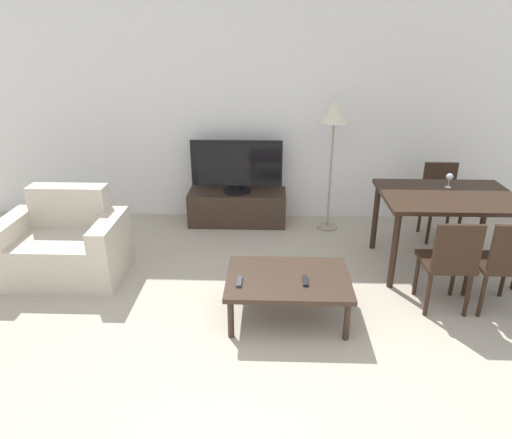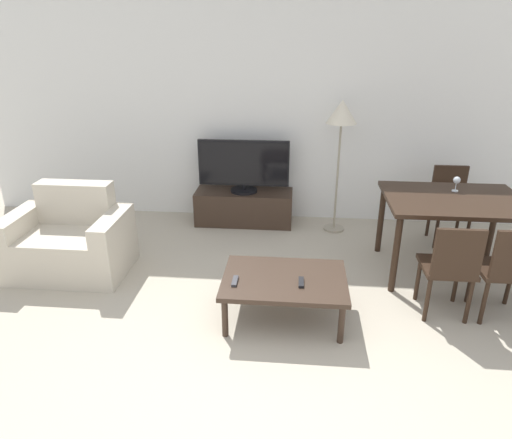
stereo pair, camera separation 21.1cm
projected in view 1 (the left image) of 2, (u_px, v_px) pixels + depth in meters
ground_plane at (242, 427)px, 2.76m from camera, size 18.00×18.00×0.00m
wall_back at (259, 108)px, 5.38m from camera, size 7.11×0.06×2.70m
armchair at (65, 247)px, 4.34m from camera, size 1.10×0.73×0.84m
tv_stand at (237, 207)px, 5.57m from camera, size 1.17×0.43×0.41m
tv at (237, 166)px, 5.36m from camera, size 1.07×0.32×0.63m
coffee_table at (288, 281)px, 3.70m from camera, size 1.00×0.71×0.37m
dining_table at (448, 203)px, 4.35m from camera, size 1.26×0.94×0.77m
dining_chair_near at (449, 260)px, 3.72m from camera, size 0.40×0.40×0.84m
dining_chair_far at (440, 197)px, 5.13m from camera, size 0.40×0.40×0.84m
dining_chair_near_right at (504, 261)px, 3.71m from camera, size 0.40×0.40×0.84m
floor_lamp at (334, 118)px, 5.00m from camera, size 0.33×0.33×1.52m
remote_primary at (239, 282)px, 3.59m from camera, size 0.04×0.15×0.02m
remote_secondary at (305, 281)px, 3.60m from camera, size 0.04×0.15×0.02m
wine_glass_left at (450, 178)px, 4.45m from camera, size 0.07×0.07×0.15m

